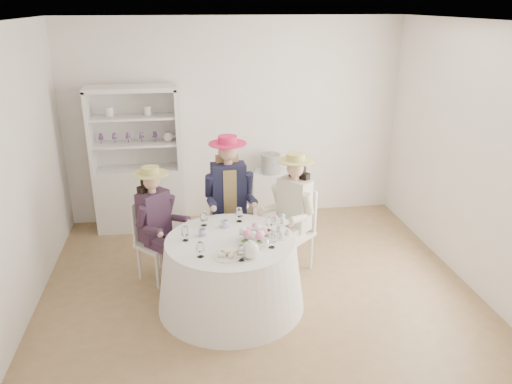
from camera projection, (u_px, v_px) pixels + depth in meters
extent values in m
plane|color=olive|center=(257.00, 287.00, 5.34)|extent=(4.50, 4.50, 0.00)
plane|color=white|center=(258.00, 21.00, 4.37)|extent=(4.50, 4.50, 0.00)
plane|color=silver|center=(235.00, 121.00, 6.70)|extent=(4.50, 0.00, 4.50)
plane|color=silver|center=(308.00, 268.00, 3.01)|extent=(4.50, 0.00, 4.50)
plane|color=silver|center=(14.00, 178.00, 4.54)|extent=(0.00, 4.50, 4.50)
plane|color=silver|center=(471.00, 157.00, 5.17)|extent=(0.00, 4.50, 4.50)
cone|color=white|center=(231.00, 273.00, 4.92)|extent=(1.45, 1.45, 0.70)
cylinder|color=white|center=(230.00, 240.00, 4.79)|extent=(1.25, 1.25, 0.02)
cube|color=silver|center=(140.00, 198.00, 6.62)|extent=(1.13, 0.46, 0.84)
cube|color=silver|center=(135.00, 126.00, 6.46)|extent=(1.12, 0.08, 1.02)
cube|color=silver|center=(130.00, 89.00, 6.11)|extent=(1.13, 0.46, 0.06)
cube|color=silver|center=(90.00, 131.00, 6.21)|extent=(0.05, 0.42, 1.02)
cube|color=silver|center=(177.00, 128.00, 6.37)|extent=(0.05, 0.42, 1.02)
cube|color=silver|center=(135.00, 144.00, 6.36)|extent=(1.05, 0.41, 0.03)
cube|color=silver|center=(133.00, 117.00, 6.23)|extent=(1.05, 0.41, 0.03)
sphere|color=white|center=(168.00, 137.00, 6.39)|extent=(0.13, 0.13, 0.13)
cube|color=silver|center=(270.00, 196.00, 6.90)|extent=(0.52, 0.52, 0.68)
cylinder|color=black|center=(271.00, 164.00, 6.73)|extent=(0.34, 0.34, 0.26)
cube|color=silver|center=(157.00, 245.00, 5.36)|extent=(0.52, 0.52, 0.04)
cylinder|color=silver|center=(157.00, 271.00, 5.25)|extent=(0.03, 0.03, 0.40)
cylinder|color=silver|center=(178.00, 261.00, 5.46)|extent=(0.03, 0.03, 0.40)
cylinder|color=silver|center=(139.00, 263.00, 5.42)|extent=(0.03, 0.03, 0.40)
cylinder|color=silver|center=(160.00, 253.00, 5.63)|extent=(0.03, 0.03, 0.40)
cube|color=silver|center=(145.00, 220.00, 5.37)|extent=(0.27, 0.26, 0.46)
cube|color=black|center=(154.00, 216.00, 5.25)|extent=(0.36, 0.36, 0.53)
cube|color=black|center=(158.00, 244.00, 5.21)|extent=(0.30, 0.31, 0.11)
cylinder|color=black|center=(168.00, 271.00, 5.24)|extent=(0.09, 0.09, 0.42)
cylinder|color=black|center=(142.00, 216.00, 5.07)|extent=(0.17, 0.17, 0.25)
cube|color=black|center=(170.00, 239.00, 5.33)|extent=(0.30, 0.31, 0.11)
cylinder|color=black|center=(179.00, 265.00, 5.36)|extent=(0.09, 0.09, 0.42)
cylinder|color=black|center=(169.00, 205.00, 5.35)|extent=(0.17, 0.17, 0.25)
cylinder|color=#D8A889|center=(152.00, 190.00, 5.15)|extent=(0.08, 0.08, 0.07)
sphere|color=#D8A889|center=(151.00, 181.00, 5.12)|extent=(0.17, 0.17, 0.17)
sphere|color=black|center=(149.00, 182.00, 5.15)|extent=(0.17, 0.17, 0.17)
cube|color=black|center=(148.00, 200.00, 5.24)|extent=(0.21, 0.20, 0.35)
cylinder|color=tan|center=(151.00, 174.00, 5.09)|extent=(0.36, 0.36, 0.01)
cylinder|color=tan|center=(150.00, 170.00, 5.07)|extent=(0.18, 0.18, 0.07)
cube|color=silver|center=(230.00, 222.00, 5.77)|extent=(0.45, 0.45, 0.04)
cylinder|color=silver|center=(218.00, 248.00, 5.67)|extent=(0.04, 0.04, 0.46)
cylinder|color=silver|center=(247.00, 246.00, 5.73)|extent=(0.04, 0.04, 0.46)
cylinder|color=silver|center=(214.00, 236.00, 5.97)|extent=(0.04, 0.04, 0.46)
cylinder|color=silver|center=(241.00, 233.00, 6.04)|extent=(0.04, 0.04, 0.46)
cube|color=silver|center=(227.00, 193.00, 5.84)|extent=(0.40, 0.05, 0.53)
cube|color=#1B1D37|center=(229.00, 190.00, 5.64)|extent=(0.39, 0.23, 0.61)
cube|color=tan|center=(229.00, 190.00, 5.64)|extent=(0.16, 0.24, 0.53)
cube|color=#1B1D37|center=(223.00, 220.00, 5.60)|extent=(0.16, 0.37, 0.13)
cylinder|color=#1B1D37|center=(225.00, 251.00, 5.58)|extent=(0.11, 0.11, 0.49)
cylinder|color=#1B1D37|center=(210.00, 186.00, 5.54)|extent=(0.11, 0.19, 0.29)
cube|color=#1B1D37|center=(239.00, 219.00, 5.64)|extent=(0.16, 0.37, 0.13)
cylinder|color=#1B1D37|center=(242.00, 250.00, 5.62)|extent=(0.11, 0.11, 0.49)
cylinder|color=#1B1D37|center=(248.00, 183.00, 5.62)|extent=(0.11, 0.19, 0.29)
cylinder|color=#D8A889|center=(228.00, 162.00, 5.53)|extent=(0.10, 0.10, 0.08)
sphere|color=#D8A889|center=(228.00, 152.00, 5.49)|extent=(0.20, 0.20, 0.20)
sphere|color=tan|center=(227.00, 152.00, 5.54)|extent=(0.20, 0.20, 0.20)
cube|color=tan|center=(227.00, 172.00, 5.66)|extent=(0.26, 0.10, 0.40)
cylinder|color=#E22157|center=(228.00, 144.00, 5.45)|extent=(0.42, 0.42, 0.01)
cylinder|color=#E22157|center=(228.00, 140.00, 5.44)|extent=(0.21, 0.21, 0.08)
cube|color=silver|center=(292.00, 234.00, 5.54)|extent=(0.55, 0.55, 0.04)
cylinder|color=silver|center=(273.00, 253.00, 5.60)|extent=(0.03, 0.03, 0.43)
cylinder|color=silver|center=(295.00, 262.00, 5.42)|extent=(0.03, 0.03, 0.43)
cylinder|color=silver|center=(289.00, 243.00, 5.82)|extent=(0.03, 0.03, 0.43)
cylinder|color=silver|center=(311.00, 251.00, 5.64)|extent=(0.03, 0.03, 0.43)
cube|color=silver|center=(302.00, 208.00, 5.57)|extent=(0.26, 0.30, 0.49)
cube|color=beige|center=(294.00, 204.00, 5.43)|extent=(0.38, 0.39, 0.56)
cube|color=beige|center=(280.00, 229.00, 5.48)|extent=(0.33, 0.31, 0.12)
cylinder|color=beige|center=(272.00, 257.00, 5.49)|extent=(0.10, 0.10, 0.45)
cylinder|color=beige|center=(278.00, 195.00, 5.50)|extent=(0.18, 0.18, 0.27)
cube|color=beige|center=(293.00, 234.00, 5.38)|extent=(0.33, 0.31, 0.12)
cylinder|color=beige|center=(284.00, 262.00, 5.38)|extent=(0.10, 0.10, 0.45)
cylinder|color=beige|center=(308.00, 204.00, 5.25)|extent=(0.18, 0.18, 0.27)
cylinder|color=#D8A889|center=(295.00, 178.00, 5.32)|extent=(0.09, 0.09, 0.08)
sphere|color=#D8A889|center=(295.00, 168.00, 5.28)|extent=(0.18, 0.18, 0.18)
sphere|color=black|center=(298.00, 169.00, 5.32)|extent=(0.18, 0.18, 0.18)
cube|color=black|center=(299.00, 188.00, 5.42)|extent=(0.21, 0.23, 0.37)
cylinder|color=tan|center=(296.00, 160.00, 5.25)|extent=(0.39, 0.39, 0.01)
cylinder|color=tan|center=(296.00, 157.00, 5.23)|extent=(0.19, 0.19, 0.08)
cube|color=silver|center=(231.00, 209.00, 6.28)|extent=(0.48, 0.48, 0.04)
cylinder|color=silver|center=(245.00, 221.00, 6.44)|extent=(0.03, 0.03, 0.40)
cylinder|color=silver|center=(224.00, 219.00, 6.52)|extent=(0.03, 0.03, 0.40)
cylinder|color=silver|center=(238.00, 231.00, 6.18)|extent=(0.03, 0.03, 0.40)
cylinder|color=silver|center=(216.00, 228.00, 6.26)|extent=(0.03, 0.03, 0.40)
cube|color=silver|center=(226.00, 196.00, 6.04)|extent=(0.33, 0.17, 0.45)
imported|color=white|center=(202.00, 233.00, 4.85)|extent=(0.09, 0.09, 0.06)
imported|color=white|center=(224.00, 224.00, 5.03)|extent=(0.10, 0.10, 0.07)
imported|color=white|center=(256.00, 232.00, 4.87)|extent=(0.10, 0.10, 0.06)
imported|color=white|center=(253.00, 238.00, 4.76)|extent=(0.25, 0.25, 0.05)
sphere|color=pink|center=(261.00, 232.00, 4.71)|extent=(0.08, 0.08, 0.08)
sphere|color=white|center=(259.00, 230.00, 4.75)|extent=(0.08, 0.08, 0.08)
sphere|color=pink|center=(255.00, 229.00, 4.77)|extent=(0.08, 0.08, 0.08)
sphere|color=white|center=(251.00, 230.00, 4.76)|extent=(0.08, 0.08, 0.08)
sphere|color=pink|center=(248.00, 231.00, 4.73)|extent=(0.08, 0.08, 0.08)
sphere|color=white|center=(247.00, 233.00, 4.70)|extent=(0.08, 0.08, 0.08)
sphere|color=pink|center=(249.00, 234.00, 4.66)|extent=(0.08, 0.08, 0.08)
sphere|color=white|center=(253.00, 235.00, 4.64)|extent=(0.08, 0.08, 0.08)
sphere|color=pink|center=(257.00, 235.00, 4.65)|extent=(0.08, 0.08, 0.08)
sphere|color=white|center=(260.00, 234.00, 4.68)|extent=(0.08, 0.08, 0.08)
sphere|color=white|center=(250.00, 250.00, 4.43)|extent=(0.16, 0.16, 0.16)
cylinder|color=white|center=(261.00, 248.00, 4.44)|extent=(0.10, 0.03, 0.08)
cylinder|color=white|center=(250.00, 242.00, 4.40)|extent=(0.04, 0.04, 0.02)
cylinder|color=white|center=(228.00, 256.00, 4.46)|extent=(0.26, 0.26, 0.01)
cube|color=beige|center=(222.00, 255.00, 4.43)|extent=(0.06, 0.04, 0.03)
cube|color=beige|center=(228.00, 252.00, 4.45)|extent=(0.07, 0.05, 0.03)
cube|color=beige|center=(233.00, 252.00, 4.48)|extent=(0.07, 0.07, 0.03)
cube|color=beige|center=(225.00, 250.00, 4.49)|extent=(0.07, 0.07, 0.03)
cube|color=beige|center=(231.00, 255.00, 4.42)|extent=(0.07, 0.07, 0.03)
cylinder|color=white|center=(280.00, 235.00, 4.86)|extent=(0.22, 0.22, 0.01)
cylinder|color=white|center=(280.00, 229.00, 4.83)|extent=(0.02, 0.02, 0.15)
cylinder|color=white|center=(280.00, 222.00, 4.80)|extent=(0.17, 0.17, 0.01)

